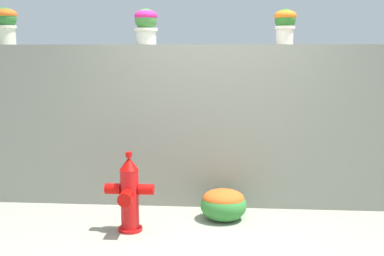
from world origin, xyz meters
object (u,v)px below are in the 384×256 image
object	(u,v)px
potted_plant_1	(146,24)
potted_plant_2	(285,23)
flower_bush_left	(223,203)
fire_hydrant	(129,195)
potted_plant_0	(6,22)

from	to	relation	value
potted_plant_1	potted_plant_2	bearing A→B (deg)	0.97
potted_plant_1	flower_bush_left	world-z (taller)	potted_plant_1
fire_hydrant	flower_bush_left	bearing A→B (deg)	23.14
potted_plant_0	flower_bush_left	size ratio (longest dim) A/B	0.86
potted_plant_1	fire_hydrant	bearing A→B (deg)	-92.64
potted_plant_0	potted_plant_1	xyz separation A→B (m)	(1.63, -0.07, -0.03)
potted_plant_0	fire_hydrant	size ratio (longest dim) A/B	0.53
potted_plant_2	flower_bush_left	world-z (taller)	potted_plant_2
potted_plant_0	fire_hydrant	world-z (taller)	potted_plant_0
potted_plant_0	potted_plant_1	world-z (taller)	potted_plant_0
fire_hydrant	flower_bush_left	distance (m)	1.01
potted_plant_0	potted_plant_2	distance (m)	3.14
potted_plant_2	flower_bush_left	size ratio (longest dim) A/B	0.78
fire_hydrant	potted_plant_0	bearing A→B (deg)	149.00
fire_hydrant	flower_bush_left	world-z (taller)	fire_hydrant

